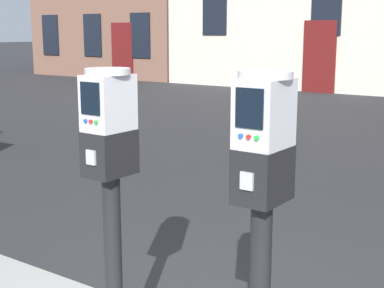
# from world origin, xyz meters

# --- Properties ---
(parking_meter_near_kerb) EXTENTS (0.22, 0.25, 1.47)m
(parking_meter_near_kerb) POSITION_xyz_m (-0.30, -0.26, 1.15)
(parking_meter_near_kerb) COLOR black
(parking_meter_near_kerb) RESTS_ON sidewalk_slab
(parking_meter_twin_adjacent) EXTENTS (0.22, 0.25, 1.49)m
(parking_meter_twin_adjacent) POSITION_xyz_m (0.53, -0.26, 1.17)
(parking_meter_twin_adjacent) COLOR black
(parking_meter_twin_adjacent) RESTS_ON sidewalk_slab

